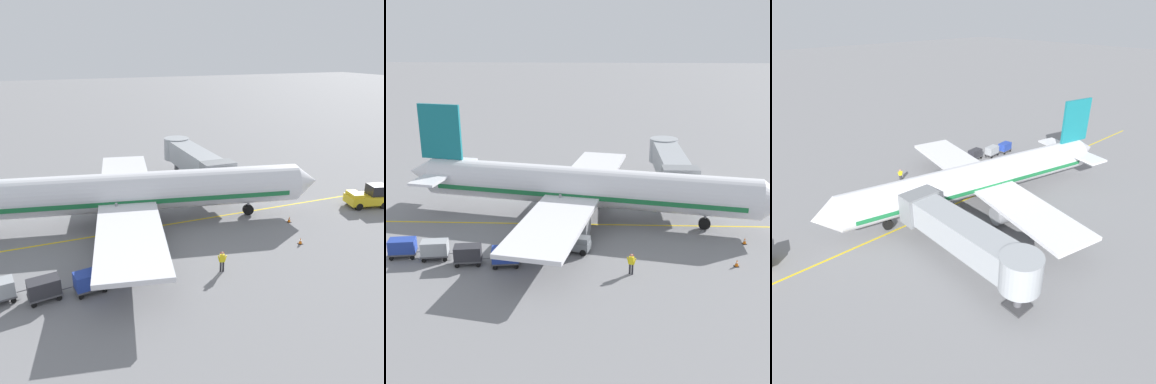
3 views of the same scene
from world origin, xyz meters
The scene contains 14 objects.
ground_plane centered at (0.00, 0.00, 0.00)m, with size 400.00×400.00×0.00m, color slate.
gate_lead_in_line centered at (0.00, 0.00, 0.00)m, with size 0.24×80.00×0.01m, color gold.
parked_airliner centered at (-1.55, 0.06, 3.19)m, with size 30.44×37.14×10.63m.
jet_bridge centered at (-9.33, 9.36, 3.46)m, with size 15.62×3.50×4.98m.
baggage_tug_lead centered at (6.03, -0.39, 0.71)m, with size 1.84×2.73×1.62m.
baggage_cart_front centered at (8.80, -5.80, 0.95)m, with size 1.60×2.97×1.58m.
baggage_cart_second_in_train centered at (8.60, -8.83, 0.95)m, with size 1.60×2.97×1.58m.
baggage_cart_third_in_train centered at (7.77, -11.72, 0.95)m, with size 1.60×2.97×1.58m.
baggage_cart_tail_end centered at (7.54, -14.46, 0.95)m, with size 1.60×2.97×1.58m.
ground_crew_wing_walker centered at (2.45, -1.81, 0.95)m, with size 0.35×0.72×1.69m.
ground_crew_loader centered at (9.75, 3.97, 0.95)m, with size 0.34×0.72×1.69m.
ground_crew_marshaller centered at (1.81, -0.21, 0.95)m, with size 0.72×0.32×1.69m.
safety_cone_nose_left centered at (3.89, 14.15, 0.29)m, with size 0.36×0.36×0.59m.
safety_cone_nose_right centered at (8.16, 12.36, 0.29)m, with size 0.36×0.36×0.59m.
Camera 2 is at (43.82, 1.23, 18.21)m, focal length 46.62 mm.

